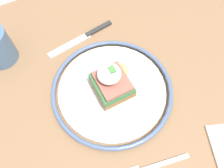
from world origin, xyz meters
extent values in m
plane|color=#9E9993|center=(0.00, 0.00, 0.00)|extent=(6.00, 6.00, 0.00)
cube|color=#846042|center=(0.00, 0.00, 0.73)|extent=(0.82, 0.84, 0.03)
cylinder|color=#846042|center=(0.35, -0.36, 0.36)|extent=(0.06, 0.06, 0.71)
cylinder|color=#846042|center=(0.35, 0.36, 0.36)|extent=(0.06, 0.06, 0.71)
cylinder|color=white|center=(0.01, 0.05, 0.75)|extent=(0.25, 0.25, 0.01)
torus|color=slate|center=(0.01, 0.05, 0.75)|extent=(0.28, 0.28, 0.01)
cube|color=olive|center=(0.01, 0.05, 0.77)|extent=(0.08, 0.08, 0.02)
cube|color=#38703D|center=(0.01, 0.05, 0.79)|extent=(0.08, 0.07, 0.02)
cube|color=#9E5647|center=(0.01, 0.05, 0.80)|extent=(0.07, 0.06, 0.01)
ellipsoid|color=white|center=(0.02, 0.05, 0.82)|extent=(0.05, 0.05, 0.03)
cylinder|color=#EAD166|center=(0.05, 0.01, 0.76)|extent=(0.04, 0.04, 0.00)
cube|color=#47843D|center=(0.01, 0.05, 0.84)|extent=(0.02, 0.01, 0.00)
cube|color=silver|center=(-0.18, 0.03, 0.75)|extent=(0.03, 0.10, 0.00)
cube|color=#2D2D2D|center=(0.20, -0.01, 0.75)|extent=(0.02, 0.08, 0.01)
cube|color=silver|center=(0.18, 0.08, 0.74)|extent=(0.04, 0.12, 0.00)
camera|label=1|loc=(-0.18, 0.15, 1.20)|focal=35.00mm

